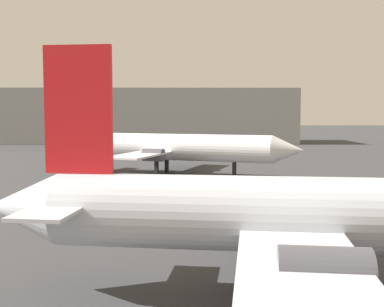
{
  "coord_description": "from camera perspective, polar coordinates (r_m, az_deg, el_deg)",
  "views": [
    {
      "loc": [
        -2.87,
        -10.6,
        8.54
      ],
      "look_at": [
        -2.2,
        52.1,
        3.24
      ],
      "focal_mm": 46.2,
      "sensor_mm": 36.0,
      "label": 1
    }
  ],
  "objects": [
    {
      "name": "terminal_building",
      "position": [
        139.57,
        -6.21,
        4.33
      ],
      "size": [
        86.23,
        21.83,
        14.75
      ],
      "primitive_type": "cube",
      "color": "#999EA3",
      "rests_on": "ground_plane"
    },
    {
      "name": "airplane_at_gate",
      "position": [
        22.35,
        13.26,
        -6.95
      ],
      "size": [
        30.86,
        31.54,
        11.55
      ],
      "rotation": [
        0.0,
        0.0,
        -0.13
      ],
      "color": "silver",
      "rests_on": "ground_plane"
    },
    {
      "name": "airplane_distant",
      "position": [
        67.3,
        -2.62,
        0.74
      ],
      "size": [
        34.76,
        25.04,
        10.23
      ],
      "rotation": [
        0.0,
        0.0,
        -0.34
      ],
      "color": "white",
      "rests_on": "ground_plane"
    }
  ]
}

